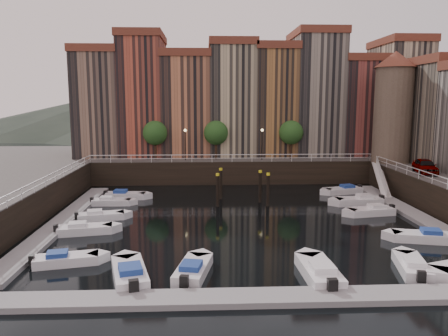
{
  "coord_description": "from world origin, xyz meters",
  "views": [
    {
      "loc": [
        -3.46,
        -39.34,
        10.84
      ],
      "look_at": [
        -1.56,
        4.0,
        4.09
      ],
      "focal_mm": 35.0,
      "sensor_mm": 36.0,
      "label": 1
    }
  ],
  "objects_px": {
    "mooring_pilings": "(241,188)",
    "boat_left_2": "(100,216)",
    "boat_left_0": "(65,260)",
    "corner_tower": "(393,106)",
    "car_a": "(425,167)",
    "gangway": "(381,177)",
    "boat_left_1": "(84,229)"
  },
  "relations": [
    {
      "from": "mooring_pilings",
      "to": "boat_left_2",
      "type": "distance_m",
      "value": 14.75
    },
    {
      "from": "mooring_pilings",
      "to": "boat_left_0",
      "type": "bearing_deg",
      "value": -128.08
    },
    {
      "from": "mooring_pilings",
      "to": "corner_tower",
      "type": "bearing_deg",
      "value": 23.99
    },
    {
      "from": "boat_left_0",
      "to": "corner_tower",
      "type": "bearing_deg",
      "value": 25.71
    },
    {
      "from": "corner_tower",
      "to": "boat_left_2",
      "type": "relative_size",
      "value": 3.08
    },
    {
      "from": "car_a",
      "to": "gangway",
      "type": "bearing_deg",
      "value": 136.24
    },
    {
      "from": "mooring_pilings",
      "to": "gangway",
      "type": "bearing_deg",
      "value": 14.21
    },
    {
      "from": "boat_left_1",
      "to": "car_a",
      "type": "distance_m",
      "value": 35.08
    },
    {
      "from": "boat_left_0",
      "to": "boat_left_1",
      "type": "distance_m",
      "value": 6.9
    },
    {
      "from": "boat_left_1",
      "to": "boat_left_2",
      "type": "height_order",
      "value": "boat_left_1"
    },
    {
      "from": "gangway",
      "to": "mooring_pilings",
      "type": "bearing_deg",
      "value": -165.79
    },
    {
      "from": "boat_left_2",
      "to": "car_a",
      "type": "relative_size",
      "value": 0.96
    },
    {
      "from": "corner_tower",
      "to": "boat_left_0",
      "type": "xyz_separation_m",
      "value": [
        -32.86,
        -25.62,
        -9.86
      ]
    },
    {
      "from": "boat_left_0",
      "to": "boat_left_1",
      "type": "relative_size",
      "value": 0.95
    },
    {
      "from": "gangway",
      "to": "boat_left_0",
      "type": "height_order",
      "value": "gangway"
    },
    {
      "from": "mooring_pilings",
      "to": "car_a",
      "type": "distance_m",
      "value": 19.76
    },
    {
      "from": "mooring_pilings",
      "to": "boat_left_0",
      "type": "height_order",
      "value": "mooring_pilings"
    },
    {
      "from": "corner_tower",
      "to": "boat_left_1",
      "type": "xyz_separation_m",
      "value": [
        -33.47,
        -18.75,
        -9.84
      ]
    },
    {
      "from": "gangway",
      "to": "boat_left_2",
      "type": "bearing_deg",
      "value": -161.64
    },
    {
      "from": "boat_left_1",
      "to": "gangway",
      "type": "bearing_deg",
      "value": 14.33
    },
    {
      "from": "mooring_pilings",
      "to": "boat_left_1",
      "type": "relative_size",
      "value": 1.18
    },
    {
      "from": "corner_tower",
      "to": "gangway",
      "type": "xyz_separation_m",
      "value": [
        -2.9,
        -4.5,
        -8.28
      ]
    },
    {
      "from": "boat_left_1",
      "to": "boat_left_2",
      "type": "distance_m",
      "value": 4.23
    },
    {
      "from": "mooring_pilings",
      "to": "boat_left_2",
      "type": "xyz_separation_m",
      "value": [
        -13.5,
        -5.79,
        -1.31
      ]
    },
    {
      "from": "gangway",
      "to": "boat_left_1",
      "type": "xyz_separation_m",
      "value": [
        -30.57,
        -14.25,
        -1.56
      ]
    },
    {
      "from": "boat_left_0",
      "to": "boat_left_1",
      "type": "height_order",
      "value": "boat_left_1"
    },
    {
      "from": "gangway",
      "to": "boat_left_2",
      "type": "relative_size",
      "value": 1.86
    },
    {
      "from": "mooring_pilings",
      "to": "car_a",
      "type": "height_order",
      "value": "car_a"
    },
    {
      "from": "mooring_pilings",
      "to": "car_a",
      "type": "xyz_separation_m",
      "value": [
        19.64,
        -0.11,
        2.15
      ]
    },
    {
      "from": "mooring_pilings",
      "to": "boat_left_1",
      "type": "distance_m",
      "value": 17.13
    },
    {
      "from": "gangway",
      "to": "boat_left_2",
      "type": "distance_m",
      "value": 31.9
    },
    {
      "from": "gangway",
      "to": "boat_left_1",
      "type": "distance_m",
      "value": 33.77
    }
  ]
}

